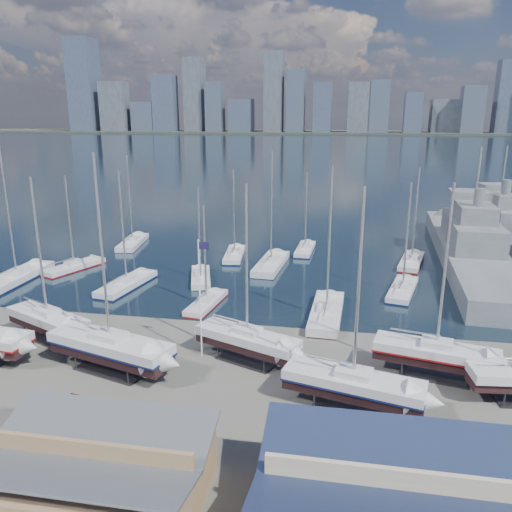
% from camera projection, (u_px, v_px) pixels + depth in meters
% --- Properties ---
extents(ground, '(1400.00, 1400.00, 0.00)m').
position_uv_depth(ground, '(184.00, 368.00, 43.22)').
color(ground, '#605E59').
rests_on(ground, ground).
extents(water, '(1400.00, 600.00, 0.40)m').
position_uv_depth(water, '(326.00, 148.00, 337.01)').
color(water, '#1A2B3C').
rests_on(water, ground).
extents(far_shore, '(1400.00, 80.00, 2.20)m').
position_uv_depth(far_shore, '(335.00, 133.00, 583.05)').
color(far_shore, '#2D332D').
rests_on(far_shore, ground).
extents(skyline, '(639.14, 43.80, 107.69)m').
position_uv_depth(skyline, '(329.00, 99.00, 568.09)').
color(skyline, '#475166').
rests_on(skyline, far_shore).
extents(shed_grey, '(12.60, 8.40, 4.17)m').
position_uv_depth(shed_grey, '(93.00, 472.00, 27.47)').
color(shed_grey, '#8C6B4C').
rests_on(shed_grey, ground).
extents(shed_blue, '(13.65, 9.45, 4.71)m').
position_uv_depth(shed_blue, '(392.00, 506.00, 24.73)').
color(shed_blue, '#BFB293').
rests_on(shed_blue, ground).
extents(sailboat_cradle_2, '(9.94, 6.46, 15.81)m').
position_uv_depth(sailboat_cradle_2, '(48.00, 320.00, 48.00)').
color(sailboat_cradle_2, '#2D2D33').
rests_on(sailboat_cradle_2, ground).
extents(sailboat_cradle_3, '(11.92, 6.33, 18.37)m').
position_uv_depth(sailboat_cradle_3, '(110.00, 347.00, 42.15)').
color(sailboat_cradle_3, '#2D2D33').
rests_on(sailboat_cradle_3, ground).
extents(sailboat_cradle_4, '(9.96, 6.18, 15.78)m').
position_uv_depth(sailboat_cradle_4, '(247.00, 340.00, 43.81)').
color(sailboat_cradle_4, '#2D2D33').
rests_on(sailboat_cradle_4, ground).
extents(sailboat_cradle_5, '(10.71, 5.33, 16.62)m').
position_uv_depth(sailboat_cradle_5, '(353.00, 384.00, 36.49)').
color(sailboat_cradle_5, '#2D2D33').
rests_on(sailboat_cradle_5, ground).
extents(sailboat_cradle_6, '(10.43, 4.95, 16.24)m').
position_uv_depth(sailboat_cradle_6, '(436.00, 354.00, 41.22)').
color(sailboat_cradle_6, '#2D2D33').
rests_on(sailboat_cradle_6, ground).
extents(sailboat_moored_0, '(3.47, 12.24, 18.28)m').
position_uv_depth(sailboat_moored_0, '(17.00, 279.00, 65.59)').
color(sailboat_moored_0, black).
rests_on(sailboat_moored_0, water).
extents(sailboat_moored_1, '(5.90, 9.57, 13.87)m').
position_uv_depth(sailboat_moored_1, '(74.00, 268.00, 70.47)').
color(sailboat_moored_1, black).
rests_on(sailboat_moored_1, water).
extents(sailboat_moored_2, '(4.24, 10.63, 15.60)m').
position_uv_depth(sailboat_moored_2, '(133.00, 244.00, 83.60)').
color(sailboat_moored_2, black).
rests_on(sailboat_moored_2, water).
extents(sailboat_moored_3, '(4.49, 10.69, 15.50)m').
position_uv_depth(sailboat_moored_3, '(127.00, 285.00, 63.15)').
color(sailboat_moored_3, black).
rests_on(sailboat_moored_3, water).
extents(sailboat_moored_4, '(4.72, 8.92, 12.97)m').
position_uv_depth(sailboat_moored_4, '(201.00, 278.00, 65.95)').
color(sailboat_moored_4, black).
rests_on(sailboat_moored_4, water).
extents(sailboat_moored_5, '(3.61, 9.59, 14.00)m').
position_uv_depth(sailboat_moored_5, '(234.00, 256.00, 76.49)').
color(sailboat_moored_5, black).
rests_on(sailboat_moored_5, water).
extents(sailboat_moored_6, '(3.32, 8.40, 12.22)m').
position_uv_depth(sailboat_moored_6, '(206.00, 304.00, 57.04)').
color(sailboat_moored_6, black).
rests_on(sailboat_moored_6, water).
extents(sailboat_moored_7, '(4.07, 11.66, 17.29)m').
position_uv_depth(sailboat_moored_7, '(271.00, 265.00, 71.46)').
color(sailboat_moored_7, black).
rests_on(sailboat_moored_7, water).
extents(sailboat_moored_8, '(2.89, 8.92, 13.18)m').
position_uv_depth(sailboat_moored_8, '(305.00, 250.00, 79.62)').
color(sailboat_moored_8, black).
rests_on(sailboat_moored_8, water).
extents(sailboat_moored_9, '(3.65, 11.43, 17.07)m').
position_uv_depth(sailboat_moored_9, '(326.00, 315.00, 53.84)').
color(sailboat_moored_9, black).
rests_on(sailboat_moored_9, water).
extents(sailboat_moored_10, '(4.86, 9.86, 14.20)m').
position_uv_depth(sailboat_moored_10, '(402.00, 291.00, 61.15)').
color(sailboat_moored_10, black).
rests_on(sailboat_moored_10, water).
extents(sailboat_moored_11, '(4.96, 10.23, 14.74)m').
position_uv_depth(sailboat_moored_11, '(411.00, 263.00, 72.87)').
color(sailboat_moored_11, black).
rests_on(sailboat_moored_11, water).
extents(naval_ship_east, '(11.49, 51.32, 18.58)m').
position_uv_depth(naval_ship_east, '(469.00, 250.00, 74.26)').
color(naval_ship_east, slate).
rests_on(naval_ship_east, water).
extents(naval_ship_west, '(10.71, 38.60, 17.43)m').
position_uv_depth(naval_ship_west, '(496.00, 229.00, 87.98)').
color(naval_ship_west, slate).
rests_on(naval_ship_west, water).
extents(car_a, '(2.53, 4.71, 1.52)m').
position_uv_depth(car_a, '(58.00, 414.00, 35.18)').
color(car_a, gray).
rests_on(car_a, ground).
extents(car_b, '(4.17, 2.90, 1.30)m').
position_uv_depth(car_b, '(97.00, 419.00, 34.82)').
color(car_b, gray).
rests_on(car_b, ground).
extents(car_c, '(3.79, 6.05, 1.56)m').
position_uv_depth(car_c, '(94.00, 435.00, 32.83)').
color(car_c, gray).
rests_on(car_c, ground).
extents(car_d, '(2.94, 4.87, 1.32)m').
position_uv_depth(car_d, '(344.00, 438.00, 32.71)').
color(car_d, gray).
rests_on(car_d, ground).
extents(flagpole, '(0.97, 0.12, 10.95)m').
position_uv_depth(flagpole, '(201.00, 291.00, 43.54)').
color(flagpole, white).
rests_on(flagpole, ground).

